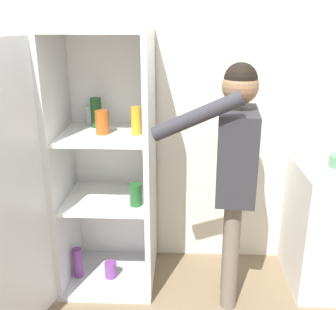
{
  "coord_description": "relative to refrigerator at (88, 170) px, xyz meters",
  "views": [
    {
      "loc": [
        0.22,
        -1.81,
        1.82
      ],
      "look_at": [
        0.12,
        0.63,
        0.96
      ],
      "focal_mm": 42.0,
      "sensor_mm": 36.0,
      "label": 1
    }
  ],
  "objects": [
    {
      "name": "person",
      "position": [
        0.93,
        -0.11,
        0.13
      ],
      "size": [
        0.63,
        0.54,
        1.58
      ],
      "color": "#726656",
      "rests_on": "ground_plane"
    },
    {
      "name": "wall_back",
      "position": [
        0.4,
        0.44,
        0.39
      ],
      "size": [
        7.0,
        0.06,
        2.55
      ],
      "color": "silver",
      "rests_on": "ground_plane"
    },
    {
      "name": "refrigerator",
      "position": [
        0.0,
        0.0,
        0.0
      ],
      "size": [
        0.83,
        1.21,
        1.77
      ],
      "color": "silver",
      "rests_on": "ground_plane"
    }
  ]
}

